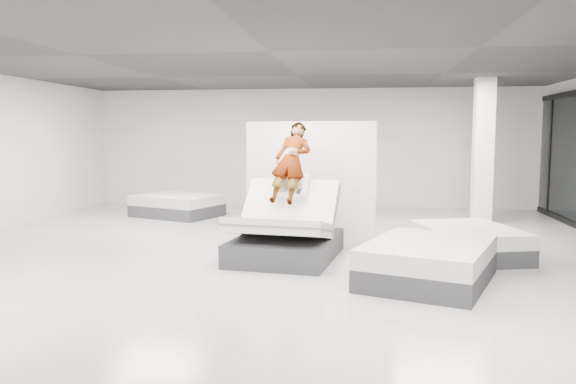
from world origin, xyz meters
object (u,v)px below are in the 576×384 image
at_px(person, 291,179).
at_px(column, 483,151).
at_px(flat_bed_left_far, 177,205).
at_px(flat_bed_right_near, 428,262).
at_px(remote, 299,191).
at_px(hero_bed, 286,234).
at_px(divider_panel, 309,182).
at_px(flat_bed_right_far, 469,242).

bearing_deg(person, column, 52.30).
bearing_deg(flat_bed_left_far, flat_bed_right_near, -45.32).
bearing_deg(remote, hero_bed, 176.22).
relative_size(hero_bed, flat_bed_left_far, 0.97).
height_order(person, column, column).
distance_m(remote, divider_panel, 1.47).
relative_size(flat_bed_left_far, column, 0.71).
relative_size(divider_panel, flat_bed_right_far, 1.16).
distance_m(flat_bed_right_far, flat_bed_right_near, 1.87).
relative_size(hero_bed, flat_bed_right_far, 1.05).
bearing_deg(person, flat_bed_right_near, -28.59).
bearing_deg(column, divider_panel, -143.46).
distance_m(hero_bed, flat_bed_left_far, 5.33).
xyz_separation_m(person, flat_bed_left_far, (-3.28, 3.90, -0.99)).
xyz_separation_m(hero_bed, flat_bed_right_near, (2.09, -1.16, -0.13)).
bearing_deg(person, divider_panel, 87.34).
xyz_separation_m(hero_bed, divider_panel, (0.24, 1.43, 0.71)).
distance_m(flat_bed_left_far, column, 7.18).
xyz_separation_m(person, remote, (0.17, -0.38, -0.16)).
distance_m(person, remote, 0.44).
bearing_deg(divider_panel, flat_bed_left_far, 151.17).
bearing_deg(hero_bed, column, 46.90).
relative_size(remote, flat_bed_left_far, 0.06).
xyz_separation_m(remote, flat_bed_right_near, (1.88, -1.12, -0.82)).
relative_size(remote, flat_bed_right_far, 0.07).
bearing_deg(person, remote, -57.85).
relative_size(hero_bed, remote, 15.73).
distance_m(divider_panel, flat_bed_right_far, 2.97).
relative_size(person, divider_panel, 0.62).
xyz_separation_m(person, column, (3.77, 3.74, 0.35)).
xyz_separation_m(remote, divider_panel, (0.02, 1.47, 0.01)).
xyz_separation_m(remote, flat_bed_left_far, (-3.46, 4.28, -0.83)).
height_order(flat_bed_right_far, column, column).
relative_size(flat_bed_right_far, flat_bed_left_far, 0.92).
bearing_deg(hero_bed, flat_bed_right_far, 9.91).
height_order(flat_bed_right_far, flat_bed_right_near, flat_bed_right_near).
distance_m(remote, flat_bed_right_far, 2.89).
bearing_deg(flat_bed_right_far, flat_bed_right_near, -116.43).
xyz_separation_m(remote, column, (3.60, 4.12, 0.51)).
bearing_deg(column, flat_bed_right_near, -108.17).
bearing_deg(remote, flat_bed_left_far, 136.44).
bearing_deg(flat_bed_right_far, hero_bed, -170.09).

